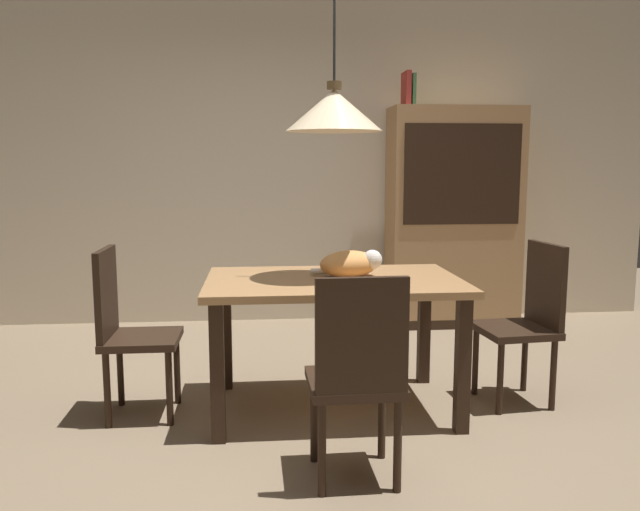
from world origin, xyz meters
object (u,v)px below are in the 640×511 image
chair_near_front (357,370)px  cat_sleeping (351,264)px  pendant_lamp (334,110)px  chair_right_side (528,316)px  chair_left_side (127,325)px  dining_table (334,296)px  book_green_slim (412,90)px  hutch_bookcase (453,222)px  book_red_tall (406,89)px

chair_near_front → cat_sleeping: chair_near_front is taller
pendant_lamp → chair_right_side: bearing=0.4°
chair_left_side → pendant_lamp: bearing=0.0°
dining_table → book_green_slim: 2.44m
chair_left_side → cat_sleeping: bearing=1.2°
dining_table → pendant_lamp: (0.00, 0.00, 1.01)m
chair_left_side → chair_near_front: (1.13, -0.88, 0.00)m
hutch_bookcase → book_green_slim: (-0.38, 0.00, 1.09)m
book_red_tall → chair_near_front: bearing=-106.5°
chair_right_side → pendant_lamp: size_ratio=0.72×
chair_right_side → hutch_bookcase: hutch_bookcase is taller
chair_right_side → hutch_bookcase: 1.89m
chair_right_side → book_red_tall: 2.39m
dining_table → book_green_slim: bearing=65.2°
chair_right_side → cat_sleeping: chair_right_side is taller
chair_left_side → book_green_slim: (1.99, 1.86, 1.47)m
chair_near_front → chair_right_side: (1.13, 0.89, 0.00)m
chair_right_side → pendant_lamp: (-1.13, -0.01, 1.15)m
dining_table → cat_sleeping: cat_sleeping is taller
cat_sleeping → pendant_lamp: pendant_lamp is taller
chair_left_side → cat_sleeping: (1.23, 0.03, 0.32)m
book_red_tall → chair_left_side: bearing=-136.2°
chair_left_side → book_green_slim: book_green_slim is taller
chair_near_front → cat_sleeping: bearing=83.8°
dining_table → cat_sleeping: (0.10, 0.03, 0.18)m
chair_near_front → book_green_slim: size_ratio=3.58×
chair_right_side → cat_sleeping: 1.08m
pendant_lamp → hutch_bookcase: size_ratio=0.70×
chair_right_side → hutch_bookcase: bearing=86.5°
chair_left_side → cat_sleeping: chair_left_side is taller
hutch_bookcase → book_green_slim: book_green_slim is taller
chair_left_side → hutch_bookcase: size_ratio=0.50×
chair_near_front → book_green_slim: (0.86, 2.74, 1.47)m
pendant_lamp → cat_sleeping: bearing=14.5°
pendant_lamp → chair_left_side: bearing=-180.0°
cat_sleeping → book_red_tall: 2.29m
cat_sleeping → chair_left_side: bearing=-178.8°
chair_near_front → book_red_tall: size_ratio=3.32×
chair_left_side → book_red_tall: size_ratio=3.32×
chair_left_side → book_red_tall: book_red_tall is taller
chair_near_front → book_green_slim: 3.22m
pendant_lamp → chair_near_front: bearing=-89.9°
chair_left_side → hutch_bookcase: hutch_bookcase is taller
chair_right_side → pendant_lamp: bearing=-179.6°
dining_table → chair_left_side: (-1.13, -0.00, -0.14)m
cat_sleeping → dining_table: bearing=-165.5°
dining_table → chair_left_side: 1.14m
chair_near_front → chair_left_side: bearing=142.1°
hutch_bookcase → book_green_slim: size_ratio=7.12×
dining_table → cat_sleeping: bearing=14.5°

